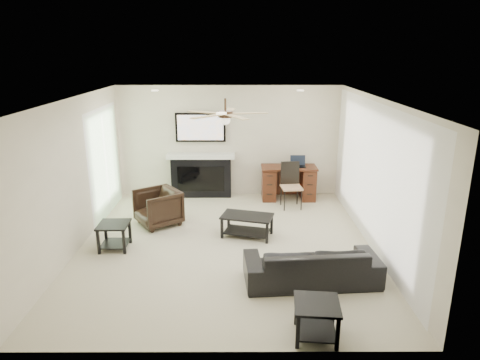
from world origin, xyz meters
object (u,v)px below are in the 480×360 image
at_px(sofa, 312,264).
at_px(desk, 288,183).
at_px(armchair, 158,207).
at_px(coffee_table, 247,226).
at_px(fireplace_unit, 201,156).

distance_m(sofa, desk, 3.62).
bearing_deg(armchair, coffee_table, 36.82).
height_order(sofa, coffee_table, sofa).
distance_m(coffee_table, fireplace_unit, 2.55).
distance_m(fireplace_unit, desk, 2.06).
height_order(sofa, fireplace_unit, fireplace_unit).
bearing_deg(desk, sofa, -91.03).
xyz_separation_m(armchair, desk, (2.66, 1.47, 0.03)).
distance_m(armchair, desk, 3.04).
bearing_deg(coffee_table, sofa, -45.46).
height_order(armchair, coffee_table, armchair).
xyz_separation_m(coffee_table, fireplace_unit, (-1.00, 2.21, 0.75)).
relative_size(sofa, armchair, 2.52).
bearing_deg(fireplace_unit, coffee_table, -65.64).
xyz_separation_m(coffee_table, desk, (0.96, 2.02, 0.18)).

